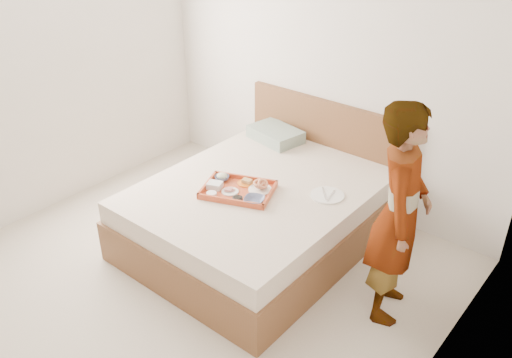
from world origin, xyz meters
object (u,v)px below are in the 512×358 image
object	(u,v)px
bed	(259,213)
dinner_plate	(327,195)
tray	(238,190)
person	(399,215)

from	to	relation	value
bed	dinner_plate	bearing A→B (deg)	22.43
tray	dinner_plate	distance (m)	0.69
person	bed	bearing A→B (deg)	67.88
bed	tray	size ratio (longest dim) A/B	3.75
dinner_plate	person	xyz separation A→B (m)	(0.69, -0.26, 0.24)
bed	tray	world-z (taller)	tray
bed	person	xyz separation A→B (m)	(1.20, -0.05, 0.51)
bed	dinner_plate	world-z (taller)	dinner_plate
tray	person	bearing A→B (deg)	-15.69
bed	tray	bearing A→B (deg)	-107.22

